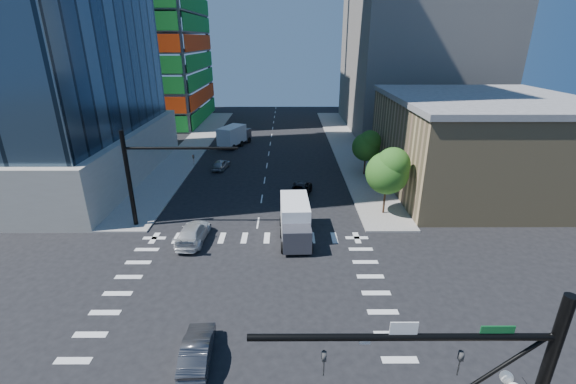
{
  "coord_description": "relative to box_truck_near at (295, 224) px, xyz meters",
  "views": [
    {
      "loc": [
        2.78,
        -21.22,
        16.47
      ],
      "look_at": [
        2.88,
        8.0,
        4.8
      ],
      "focal_mm": 24.0,
      "sensor_mm": 36.0,
      "label": 1
    }
  ],
  "objects": [
    {
      "name": "tree_north",
      "position": [
        9.41,
        17.04,
        2.55
      ],
      "size": [
        3.54,
        3.52,
        5.78
      ],
      "color": "#382316",
      "rests_on": "sidewalk_ne"
    },
    {
      "name": "car_sb_mid",
      "position": [
        -9.66,
        19.64,
        -0.77
      ],
      "size": [
        2.28,
        4.16,
        1.34
      ],
      "primitive_type": "imported",
      "rotation": [
        0.0,
        0.0,
        2.96
      ],
      "color": "#A2A5AA",
      "rests_on": "ground"
    },
    {
      "name": "ground",
      "position": [
        -3.52,
        -8.87,
        -1.44
      ],
      "size": [
        160.0,
        160.0,
        0.0
      ],
      "primitive_type": "plane",
      "color": "black",
      "rests_on": "ground"
    },
    {
      "name": "bg_building_ne",
      "position": [
        23.48,
        46.13,
        12.56
      ],
      "size": [
        24.0,
        30.0,
        28.0
      ],
      "primitive_type": "cube",
      "color": "slate",
      "rests_on": "ground"
    },
    {
      "name": "box_truck_near",
      "position": [
        0.0,
        0.0,
        0.0
      ],
      "size": [
        2.86,
        6.29,
        3.25
      ],
      "rotation": [
        0.0,
        0.0,
        0.04
      ],
      "color": "black",
      "rests_on": "ground"
    },
    {
      "name": "commercial_building",
      "position": [
        21.48,
        13.13,
        3.88
      ],
      "size": [
        20.5,
        22.5,
        10.6
      ],
      "color": "tan",
      "rests_on": "ground"
    },
    {
      "name": "box_truck_far",
      "position": [
        -9.21,
        32.03,
        0.05
      ],
      "size": [
        5.03,
        6.96,
        3.36
      ],
      "rotation": [
        0.0,
        0.0,
        2.74
      ],
      "color": "black",
      "rests_on": "ground"
    },
    {
      "name": "car_sb_near",
      "position": [
        -8.9,
        -0.36,
        -0.65
      ],
      "size": [
        2.47,
        5.53,
        1.57
      ],
      "primitive_type": "imported",
      "rotation": [
        0.0,
        0.0,
        3.09
      ],
      "color": "white",
      "rests_on": "ground"
    },
    {
      "name": "tree_south",
      "position": [
        9.11,
        5.04,
        3.25
      ],
      "size": [
        4.16,
        4.16,
        6.82
      ],
      "color": "#382316",
      "rests_on": "sidewalk_ne"
    },
    {
      "name": "car_sb_cross",
      "position": [
        -5.64,
        -13.79,
        -0.73
      ],
      "size": [
        1.74,
        4.39,
        1.42
      ],
      "primitive_type": "imported",
      "rotation": [
        0.0,
        0.0,
        3.2
      ],
      "color": "#45454A",
      "rests_on": "ground"
    },
    {
      "name": "road_markings",
      "position": [
        -3.52,
        -8.87,
        -1.43
      ],
      "size": [
        20.0,
        20.0,
        0.01
      ],
      "primitive_type": "cube",
      "color": "silver",
      "rests_on": "ground"
    },
    {
      "name": "signal_mast_nw",
      "position": [
        -13.52,
        2.63,
        4.06
      ],
      "size": [
        10.2,
        0.4,
        9.0
      ],
      "color": "black",
      "rests_on": "sidewalk_nw"
    },
    {
      "name": "sidewalk_nw",
      "position": [
        -16.02,
        31.13,
        -1.36
      ],
      "size": [
        5.0,
        60.0,
        0.15
      ],
      "primitive_type": "cube",
      "color": "gray",
      "rests_on": "ground"
    },
    {
      "name": "sidewalk_ne",
      "position": [
        8.98,
        31.13,
        -1.36
      ],
      "size": [
        5.0,
        60.0,
        0.15
      ],
      "primitive_type": "cube",
      "color": "gray",
      "rests_on": "ground"
    },
    {
      "name": "car_nb_far",
      "position": [
        0.71,
        9.95,
        -0.78
      ],
      "size": [
        3.2,
        5.11,
        1.32
      ],
      "primitive_type": "imported",
      "rotation": [
        0.0,
        0.0,
        -0.23
      ],
      "color": "black",
      "rests_on": "ground"
    }
  ]
}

